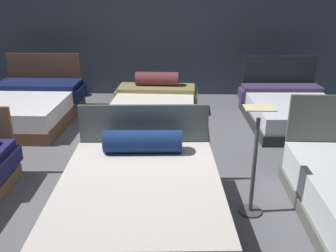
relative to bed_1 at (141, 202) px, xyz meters
name	(u,v)px	position (x,y,z in m)	size (l,w,h in m)	color
ground_plane	(150,160)	(-0.03, 1.47, -0.28)	(18.00, 18.00, 0.02)	#5B5B60
showroom_back_wall	(161,10)	(-0.03, 4.79, 1.48)	(18.00, 0.06, 3.50)	#333D4C
bed_1	(141,202)	(0.00, 0.00, 0.00)	(1.63, 1.99, 0.95)	#4C5B5A
bed_3	(28,106)	(-2.26, 2.98, -0.02)	(1.63, 2.09, 1.01)	brown
bed_4	(153,110)	(-0.08, 2.95, -0.05)	(1.54, 2.11, 0.72)	brown
bed_5	(291,110)	(2.26, 2.98, -0.04)	(1.53, 1.99, 1.00)	black
price_sign	(253,174)	(1.10, 0.28, 0.17)	(0.28, 0.24, 1.13)	#3F3F44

